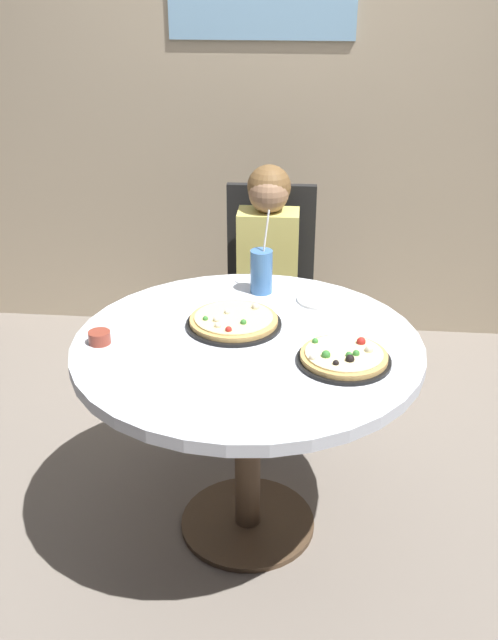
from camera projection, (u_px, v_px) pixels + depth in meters
ground_plane at (248, 524)px, 2.63m from camera, size 8.00×8.00×0.00m
wall_with_window at (281, 50)px, 3.50m from camera, size 5.20×0.14×2.90m
dining_table at (248, 371)px, 2.35m from camera, size 1.11×1.11×0.75m
chair_wooden at (269, 280)px, 3.31m from camera, size 0.41×0.41×0.95m
diner_child at (266, 306)px, 3.16m from camera, size 0.26×0.41×1.08m
pizza_veggie at (234, 321)px, 2.39m from camera, size 0.32×0.32×0.05m
pizza_cheese at (344, 357)px, 2.17m from camera, size 0.29×0.29×0.05m
soda_cup at (261, 271)px, 2.61m from camera, size 0.08×0.08×0.31m
sauce_bowl at (100, 337)px, 2.28m from camera, size 0.07×0.07×0.04m
plate_small at (322, 299)px, 2.57m from camera, size 0.18×0.18×0.01m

